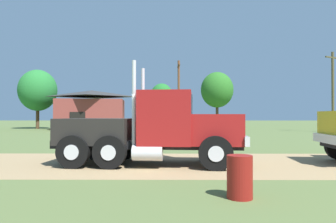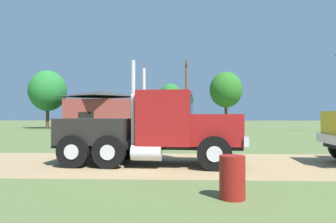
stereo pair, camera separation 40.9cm
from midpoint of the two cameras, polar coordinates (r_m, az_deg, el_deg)
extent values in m
plane|color=#576938|center=(11.79, -6.00, -9.41)|extent=(200.00, 200.00, 0.00)
cube|color=#9E8259|center=(11.79, -6.00, -9.39)|extent=(120.00, 5.92, 0.01)
cube|color=black|center=(11.52, -4.74, -5.86)|extent=(6.81, 2.06, 0.28)
cube|color=maroon|center=(11.33, 7.73, -3.21)|extent=(1.91, 2.14, 1.08)
cube|color=silver|center=(11.44, 12.41, -4.98)|extent=(0.33, 2.21, 0.32)
cube|color=maroon|center=(11.38, -1.30, -1.17)|extent=(1.99, 2.43, 1.89)
cube|color=#2D3D4C|center=(11.32, 3.36, 0.73)|extent=(0.19, 1.91, 0.83)
cylinder|color=silver|center=(12.43, -5.55, 1.21)|extent=(0.14, 0.14, 2.90)
cylinder|color=silver|center=(10.65, -7.33, 1.54)|extent=(0.14, 0.14, 2.90)
cylinder|color=silver|center=(10.53, -4.87, -7.54)|extent=(1.04, 0.60, 0.52)
cube|color=black|center=(11.95, -13.70, -3.45)|extent=(2.72, 2.49, 0.92)
cylinder|color=black|center=(12.52, 7.07, -6.32)|extent=(1.14, 0.39, 1.12)
cylinder|color=silver|center=(12.68, 7.04, -6.25)|extent=(0.50, 0.08, 0.50)
cylinder|color=black|center=(10.25, 7.55, -7.56)|extent=(1.14, 0.39, 1.12)
cylinder|color=silver|center=(10.09, 7.59, -7.67)|extent=(0.50, 0.08, 0.50)
cylinder|color=black|center=(13.23, -14.06, -6.00)|extent=(1.14, 0.39, 1.12)
cylinder|color=silver|center=(13.38, -13.83, -5.94)|extent=(0.50, 0.08, 0.50)
cylinder|color=black|center=(11.10, -17.94, -7.01)|extent=(1.14, 0.39, 1.12)
cylinder|color=silver|center=(10.95, -18.27, -7.09)|extent=(0.50, 0.08, 0.50)
cylinder|color=black|center=(12.88, -8.76, -6.16)|extent=(1.14, 0.39, 1.12)
cylinder|color=silver|center=(13.03, -8.59, -6.10)|extent=(0.50, 0.08, 0.50)
cylinder|color=black|center=(10.68, -11.70, -7.28)|extent=(1.14, 0.39, 1.12)
cylinder|color=silver|center=(10.52, -11.95, -7.37)|extent=(0.50, 0.08, 0.50)
cube|color=silver|center=(12.70, 26.18, -4.48)|extent=(0.32, 2.23, 0.32)
cylinder|color=maroon|center=(6.97, 11.28, -11.61)|extent=(0.55, 0.55, 0.92)
cube|color=brown|center=(41.25, -14.01, -0.55)|extent=(8.63, 6.99, 3.79)
pyramid|color=#333333|center=(41.35, -13.99, 3.20)|extent=(9.06, 7.34, 0.81)
cube|color=black|center=(38.38, -16.49, -1.72)|extent=(1.80, 0.24, 2.20)
cylinder|color=brown|center=(36.32, 1.64, 2.91)|extent=(0.26, 0.26, 8.18)
cube|color=brown|center=(36.71, 1.64, 8.35)|extent=(0.27, 2.20, 0.14)
cylinder|color=brown|center=(37.57, 27.58, 3.17)|extent=(0.26, 0.26, 8.57)
cube|color=brown|center=(37.99, 27.54, 8.73)|extent=(2.02, 1.13, 0.14)
cylinder|color=#513823|center=(45.67, -22.93, -0.93)|extent=(0.44, 0.44, 3.16)
ellipsoid|color=#257430|center=(45.79, -22.91, 3.58)|extent=(5.05, 5.05, 5.55)
cylinder|color=#513823|center=(51.38, -1.39, -0.71)|extent=(0.44, 0.44, 3.61)
ellipsoid|color=#226E29|center=(51.49, -1.39, 2.92)|extent=(3.63, 3.63, 3.99)
cylinder|color=#513823|center=(49.34, 8.71, -0.60)|extent=(0.44, 0.44, 3.78)
ellipsoid|color=#2A6A22|center=(49.50, 8.70, 3.93)|extent=(5.06, 5.06, 5.56)
camera|label=1|loc=(0.20, -91.02, 0.01)|focal=33.42mm
camera|label=2|loc=(0.20, 88.98, -0.01)|focal=33.42mm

